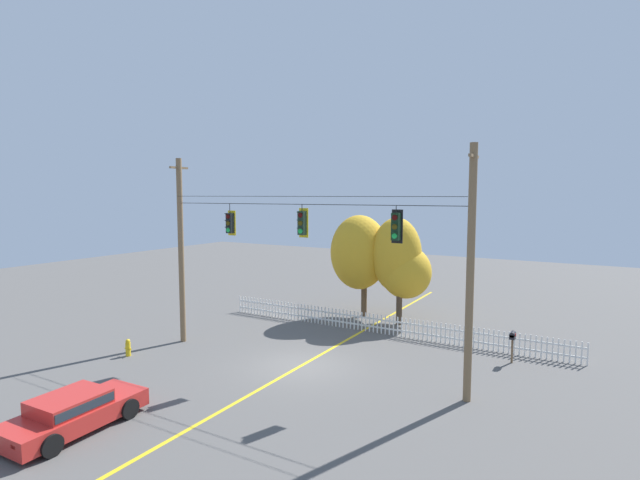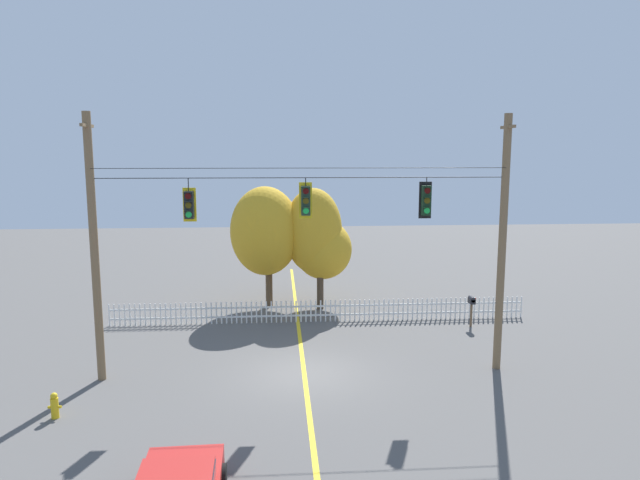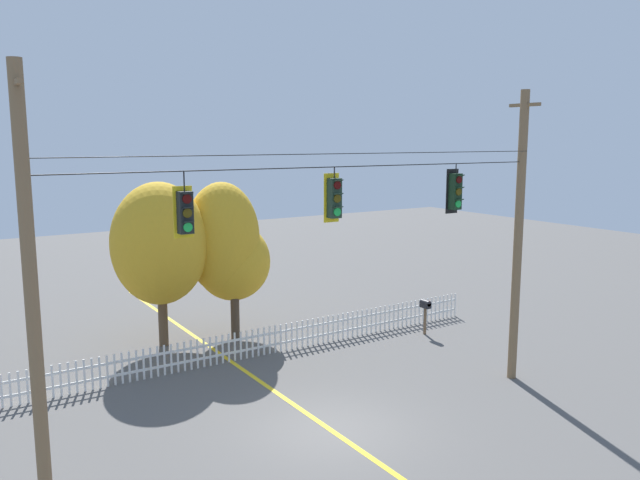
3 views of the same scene
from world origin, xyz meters
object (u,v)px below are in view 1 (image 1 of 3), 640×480
Objects in this scene: traffic_signal_eastbound_side at (230,223)px; parked_car at (73,411)px; autumn_maple_near_fence at (366,252)px; roadside_mailbox at (513,337)px; fire_hydrant at (128,348)px; traffic_signal_northbound_primary at (396,226)px; autumn_maple_mid at (401,263)px; traffic_signal_northbound_secondary at (302,223)px.

parked_car is (0.76, -8.24, -5.32)m from traffic_signal_eastbound_side.
autumn_maple_near_fence reaches higher than roadside_mailbox.
traffic_signal_eastbound_side is 9.60m from autumn_maple_near_fence.
autumn_maple_near_fence is 10.14m from roadside_mailbox.
fire_hydrant is at bearing -141.74° from traffic_signal_eastbound_side.
traffic_signal_northbound_primary reaches higher than parked_car.
traffic_signal_northbound_primary is at bearing 49.02° from parked_car.
traffic_signal_northbound_primary is at bearing 0.01° from traffic_signal_eastbound_side.
roadside_mailbox is (8.85, -4.15, -2.72)m from autumn_maple_near_fence.
autumn_maple_mid is at bearing 109.59° from traffic_signal_northbound_primary.
roadside_mailbox is at bearing -25.12° from autumn_maple_near_fence.
traffic_signal_northbound_secondary is 0.23× the size of autumn_maple_near_fence.
autumn_maple_mid is (-3.08, 8.65, -2.60)m from traffic_signal_northbound_primary.
traffic_signal_northbound_primary reaches higher than autumn_maple_mid.
autumn_maple_near_fence is 13.79m from fire_hydrant.
autumn_maple_mid reaches higher than fire_hydrant.
traffic_signal_northbound_primary is 0.23× the size of autumn_maple_near_fence.
traffic_signal_northbound_secondary is 9.09m from autumn_maple_mid.
autumn_maple_near_fence is 17.65m from parked_car.
traffic_signal_northbound_secondary is (3.83, 0.00, 0.12)m from traffic_signal_eastbound_side.
parked_car is at bearing -95.82° from autumn_maple_near_fence.
fire_hydrant is at bearing -126.29° from autumn_maple_mid.
autumn_maple_near_fence is 1.01× the size of autumn_maple_mid.
parked_car is 6.94m from fire_hydrant.
traffic_signal_eastbound_side is 1.05× the size of roadside_mailbox.
traffic_signal_northbound_secondary is 0.98× the size of traffic_signal_northbound_primary.
autumn_maple_near_fence is (2.52, 9.02, -2.09)m from traffic_signal_eastbound_side.
traffic_signal_northbound_primary is 9.54m from autumn_maple_mid.
traffic_signal_eastbound_side and traffic_signal_northbound_secondary have the same top height.
autumn_maple_near_fence is 7.80× the size of fire_hydrant.
autumn_maple_mid is 4.34× the size of roadside_mailbox.
autumn_maple_mid is 17.60m from parked_car.
parked_car is (-3.08, -8.24, -5.43)m from traffic_signal_northbound_secondary.
traffic_signal_northbound_primary is 10.74m from autumn_maple_near_fence.
fire_hydrant is 16.86m from roadside_mailbox.
fire_hydrant is (-8.44, -11.49, -3.04)m from autumn_maple_mid.
parked_car reaches higher than fire_hydrant.
autumn_maple_mid is at bearing 83.40° from traffic_signal_northbound_secondary.
traffic_signal_northbound_primary is at bearing -125.33° from roadside_mailbox.
autumn_maple_near_fence is (-1.32, 9.02, -2.21)m from traffic_signal_northbound_secondary.
fire_hydrant is at bearing -152.74° from roadside_mailbox.
traffic_signal_northbound_primary is 1.03× the size of roadside_mailbox.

